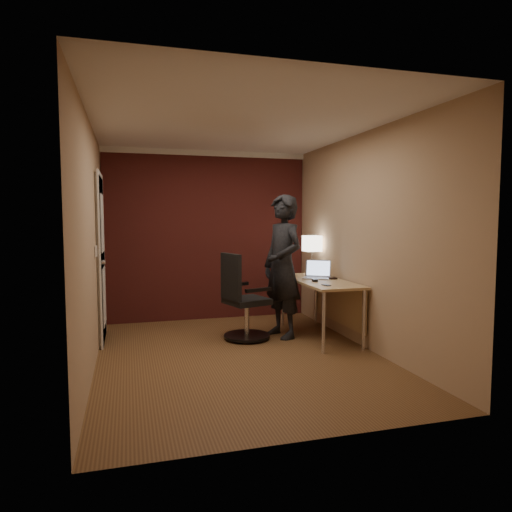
% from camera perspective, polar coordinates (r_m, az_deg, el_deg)
% --- Properties ---
extents(room, '(4.00, 4.00, 4.00)m').
position_cam_1_polar(room, '(6.38, -7.84, 3.43)').
color(room, brown).
rests_on(room, ground).
extents(desk, '(0.60, 1.50, 0.73)m').
position_cam_1_polar(desk, '(5.88, 8.60, -4.18)').
color(desk, tan).
rests_on(desk, ground).
extents(desk_lamp, '(0.22, 0.22, 0.54)m').
position_cam_1_polar(desk_lamp, '(6.47, 7.02, 1.50)').
color(desk_lamp, silver).
rests_on(desk_lamp, desk).
extents(laptop, '(0.42, 0.39, 0.23)m').
position_cam_1_polar(laptop, '(6.01, 7.66, -2.14)').
color(laptop, silver).
rests_on(laptop, desk).
extents(mouse, '(0.08, 0.11, 0.03)m').
position_cam_1_polar(mouse, '(5.67, 7.37, -3.03)').
color(mouse, black).
rests_on(mouse, desk).
extents(phone, '(0.08, 0.12, 0.01)m').
position_cam_1_polar(phone, '(5.36, 8.78, -3.61)').
color(phone, black).
rests_on(phone, desk).
extents(wallet, '(0.09, 0.11, 0.02)m').
position_cam_1_polar(wallet, '(5.95, 9.54, -2.74)').
color(wallet, black).
rests_on(wallet, desk).
extents(office_chair, '(0.60, 0.66, 1.06)m').
position_cam_1_polar(office_chair, '(5.67, -1.74, -5.85)').
color(office_chair, black).
rests_on(office_chair, ground).
extents(person, '(0.60, 0.75, 1.81)m').
position_cam_1_polar(person, '(5.77, 3.36, -1.29)').
color(person, black).
rests_on(person, ground).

